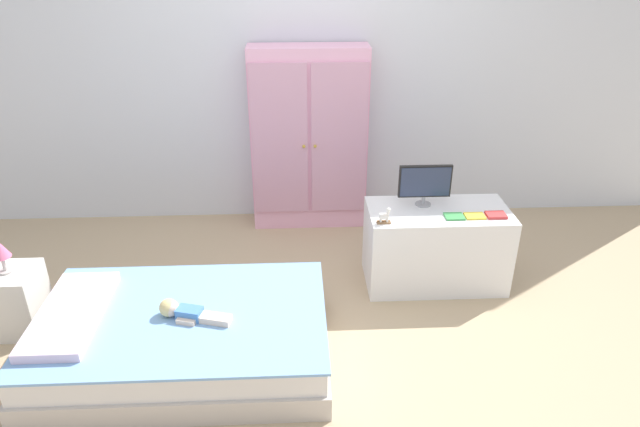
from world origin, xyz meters
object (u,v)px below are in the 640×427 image
object	(u,v)px
wardrobe	(309,139)
book_yellow	(475,216)
nightstand	(15,300)
doll	(182,311)
book_green	(454,216)
tv_stand	(436,246)
rocking_horse_toy	(385,216)
book_red	(496,215)
bed	(184,336)
tv_monitor	(425,183)
table_lamp	(0,250)

from	to	relation	value
wardrobe	book_yellow	size ratio (longest dim) A/B	11.48
nightstand	doll	bearing A→B (deg)	-17.96
doll	book_yellow	xyz separation A→B (m)	(1.71, 0.62, 0.20)
book_green	book_yellow	distance (m)	0.13
nightstand	tv_stand	distance (m)	2.58
doll	rocking_horse_toy	bearing A→B (deg)	26.07
rocking_horse_toy	book_red	bearing A→B (deg)	4.53
bed	tv_monitor	bearing A→B (deg)	28.20
doll	tv_monitor	distance (m)	1.67
tv_monitor	book_red	xyz separation A→B (m)	(0.42, -0.18, -0.15)
tv_stand	book_green	bearing A→B (deg)	-56.75
tv_stand	rocking_horse_toy	distance (m)	0.51
nightstand	rocking_horse_toy	xyz separation A→B (m)	(2.18, 0.23, 0.38)
wardrobe	tv_monitor	xyz separation A→B (m)	(0.71, -0.83, -0.01)
table_lamp	book_green	bearing A→B (deg)	6.14
wardrobe	book_green	xyz separation A→B (m)	(0.86, -1.01, -0.16)
bed	rocking_horse_toy	bearing A→B (deg)	24.88
table_lamp	rocking_horse_toy	distance (m)	2.19
tv_stand	book_yellow	world-z (taller)	book_yellow
table_lamp	nightstand	bearing A→B (deg)	0.00
book_green	book_red	size ratio (longest dim) A/B	0.97
tv_stand	rocking_horse_toy	world-z (taller)	rocking_horse_toy
bed	book_yellow	size ratio (longest dim) A/B	12.73
book_yellow	wardrobe	bearing A→B (deg)	134.58
tv_stand	book_green	world-z (taller)	book_green
doll	table_lamp	world-z (taller)	table_lamp
rocking_horse_toy	book_green	world-z (taller)	rocking_horse_toy
doll	table_lamp	size ratio (longest dim) A/B	1.88
book_green	bed	bearing A→B (deg)	-159.66
tv_stand	wardrobe	bearing A→B (deg)	131.39
book_red	book_yellow	bearing A→B (deg)	180.00
table_lamp	book_green	distance (m)	2.63
nightstand	wardrobe	world-z (taller)	wardrobe
wardrobe	book_red	world-z (taller)	wardrobe
doll	wardrobe	world-z (taller)	wardrobe
nightstand	book_green	xyz separation A→B (m)	(2.62, 0.28, 0.34)
table_lamp	book_yellow	bearing A→B (deg)	5.86
bed	tv_monitor	distance (m)	1.72
book_red	bed	bearing A→B (deg)	-162.33
tv_monitor	book_green	xyz separation A→B (m)	(0.16, -0.18, -0.15)
book_red	wardrobe	bearing A→B (deg)	138.18
book_green	book_yellow	size ratio (longest dim) A/B	0.96
nightstand	table_lamp	distance (m)	0.34
doll	nightstand	world-z (taller)	same
doll	nightstand	bearing A→B (deg)	162.04
book_yellow	book_green	bearing A→B (deg)	180.00
nightstand	book_yellow	size ratio (longest dim) A/B	3.23
book_green	tv_monitor	bearing A→B (deg)	130.83
wardrobe	rocking_horse_toy	distance (m)	1.15
book_red	rocking_horse_toy	bearing A→B (deg)	-175.47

